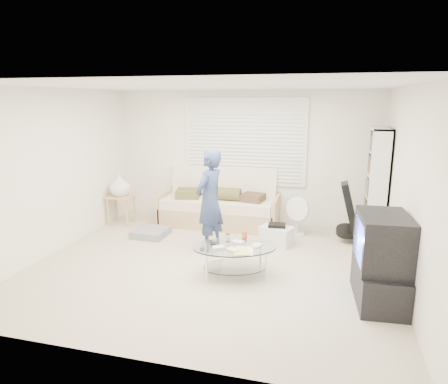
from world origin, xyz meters
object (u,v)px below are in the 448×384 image
(tv_unit, at_px, (381,260))
(coffee_table, at_px, (235,252))
(bookshelf, at_px, (376,186))
(futon_sofa, at_px, (220,206))

(tv_unit, relative_size, coffee_table, 0.82)
(bookshelf, xyz_separation_m, tv_unit, (-0.13, -2.17, -0.43))
(tv_unit, bearing_deg, bookshelf, 86.71)
(bookshelf, distance_m, tv_unit, 2.22)
(tv_unit, height_order, coffee_table, tv_unit)
(bookshelf, height_order, coffee_table, bookshelf)
(futon_sofa, distance_m, tv_unit, 3.54)
(coffee_table, bearing_deg, futon_sofa, 110.53)
(tv_unit, xyz_separation_m, coffee_table, (-1.79, 0.26, -0.18))
(bookshelf, bearing_deg, coffee_table, -134.97)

